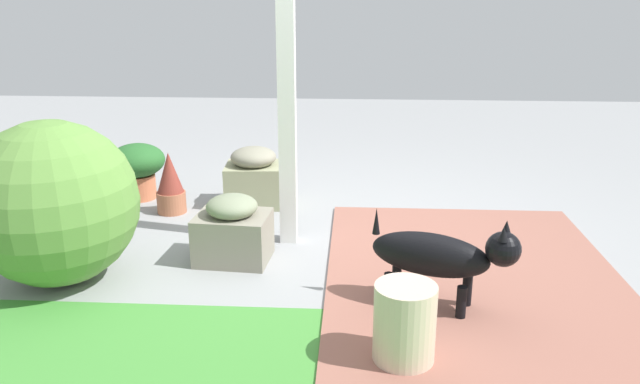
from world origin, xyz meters
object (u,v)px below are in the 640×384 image
porch_pillar (287,88)px  terracotta_pot_broad (137,166)px  dog (440,255)px  terracotta_pot_spiky (170,184)px  stone_planter_mid (233,230)px  ceramic_urn (404,324)px  round_shrub (54,203)px  stone_planter_nearest (254,177)px

porch_pillar → terracotta_pot_broad: 1.80m
terracotta_pot_broad → dog: dog is taller
porch_pillar → terracotta_pot_spiky: 1.41m
terracotta_pot_broad → porch_pillar: bearing=147.6°
porch_pillar → stone_planter_mid: size_ratio=4.36×
dog → ceramic_urn: size_ratio=2.00×
terracotta_pot_spiky → dog: 2.42m
round_shrub → porch_pillar: bearing=-151.7°
terracotta_pot_spiky → stone_planter_mid: bearing=127.0°
terracotta_pot_broad → ceramic_urn: terracotta_pot_broad is taller
stone_planter_mid → ceramic_urn: size_ratio=1.24×
terracotta_pot_spiky → terracotta_pot_broad: 0.50m
dog → ceramic_urn: bearing=67.4°
stone_planter_mid → round_shrub: round_shrub is taller
stone_planter_nearest → ceramic_urn: stone_planter_nearest is taller
stone_planter_mid → terracotta_pot_spiky: 1.11m
stone_planter_nearest → round_shrub: size_ratio=0.49×
ceramic_urn → dog: bearing=-112.6°
round_shrub → terracotta_pot_broad: round_shrub is taller
round_shrub → ceramic_urn: size_ratio=2.48×
porch_pillar → ceramic_urn: bearing=115.5°
stone_planter_nearest → terracotta_pot_broad: size_ratio=1.03×
ceramic_urn → stone_planter_mid: bearing=-47.5°
stone_planter_nearest → stone_planter_mid: (-0.04, 1.12, -0.03)m
terracotta_pot_broad → stone_planter_mid: bearing=130.5°
dog → porch_pillar: bearing=-45.4°
stone_planter_mid → round_shrub: (0.98, 0.35, 0.29)m
terracotta_pot_broad → ceramic_urn: (-2.07, 2.34, -0.09)m
stone_planter_nearest → dog: 2.14m
stone_planter_mid → terracotta_pot_broad: terracotta_pot_broad is taller
porch_pillar → round_shrub: (1.31, 0.70, -0.58)m
stone_planter_mid → dog: dog is taller
porch_pillar → terracotta_pot_spiky: size_ratio=4.40×
stone_planter_mid → terracotta_pot_spiky: (0.67, -0.89, 0.03)m
stone_planter_nearest → round_shrub: round_shrub is taller
stone_planter_nearest → dog: dog is taller
terracotta_pot_broad → ceramic_urn: 3.12m
stone_planter_nearest → dog: bearing=127.1°
terracotta_pot_spiky → terracotta_pot_broad: (0.37, -0.33, 0.05)m
terracotta_pot_spiky → dog: dog is taller
terracotta_pot_broad → dog: (-2.29, 1.80, 0.04)m
dog → ceramic_urn: dog is taller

